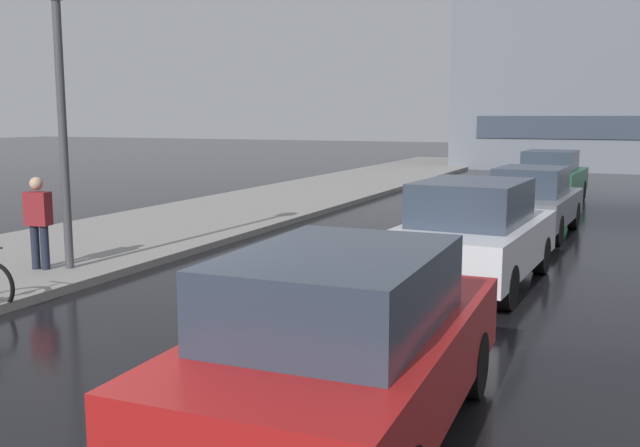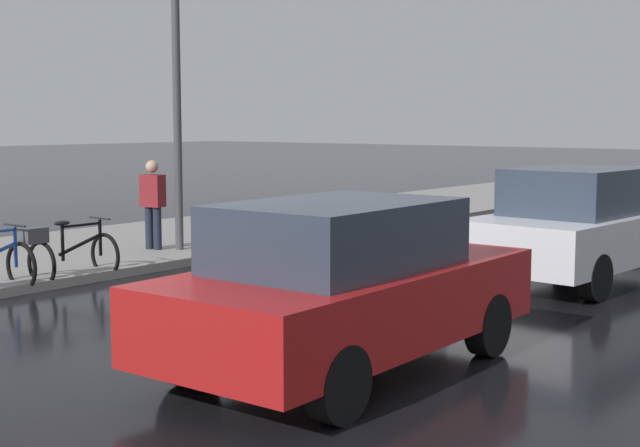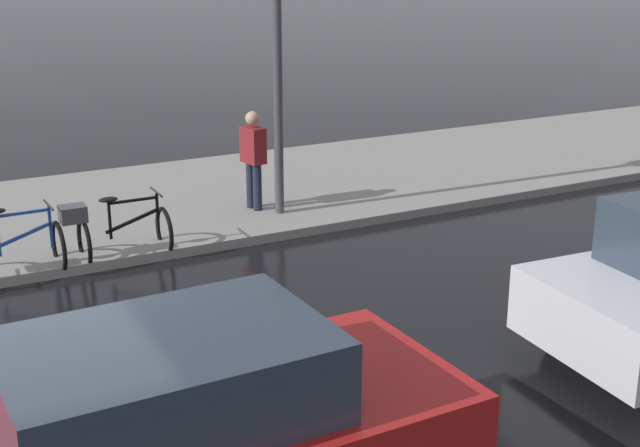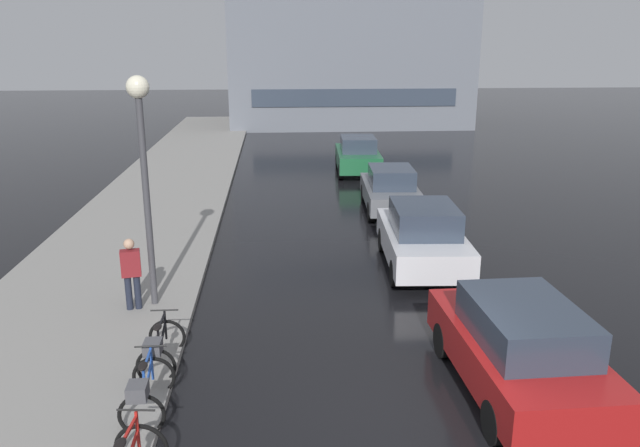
% 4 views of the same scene
% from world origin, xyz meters
% --- Properties ---
extents(ground_plane, '(140.00, 140.00, 0.00)m').
position_xyz_m(ground_plane, '(0.00, 0.00, 0.00)').
color(ground_plane, black).
extents(sidewalk_kerb, '(4.80, 60.00, 0.14)m').
position_xyz_m(sidewalk_kerb, '(-6.00, 10.00, 0.07)').
color(sidewalk_kerb, gray).
rests_on(sidewalk_kerb, ground).
extents(bicycle_second, '(0.72, 1.43, 0.99)m').
position_xyz_m(bicycle_second, '(-3.83, 0.57, 0.50)').
color(bicycle_second, black).
rests_on(bicycle_second, ground).
extents(bicycle_third, '(0.69, 1.43, 0.93)m').
position_xyz_m(bicycle_third, '(-3.87, 2.01, 0.48)').
color(bicycle_third, black).
rests_on(bicycle_third, ground).
extents(car_red, '(1.97, 4.21, 1.63)m').
position_xyz_m(car_red, '(2.09, 0.94, 0.83)').
color(car_red, '#AD1919').
rests_on(car_red, ground).
extents(pedestrian, '(0.44, 0.31, 1.70)m').
position_xyz_m(pedestrian, '(-4.85, 4.53, 0.96)').
color(pedestrian, '#1E2333').
rests_on(pedestrian, ground).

